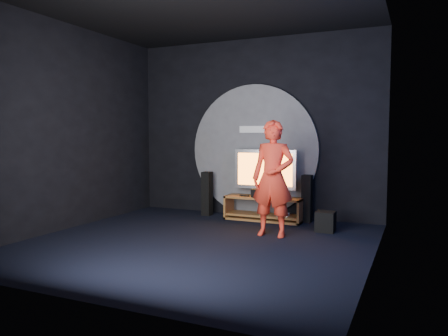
# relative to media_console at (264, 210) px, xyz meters

# --- Properties ---
(floor) EXTENTS (5.00, 5.00, 0.00)m
(floor) POSITION_rel_media_console_xyz_m (-0.36, -2.05, -0.19)
(floor) COLOR black
(floor) RESTS_ON ground
(back_wall) EXTENTS (5.00, 0.04, 3.50)m
(back_wall) POSITION_rel_media_console_xyz_m (-0.36, 0.45, 1.56)
(back_wall) COLOR black
(back_wall) RESTS_ON ground
(front_wall) EXTENTS (5.00, 0.04, 3.50)m
(front_wall) POSITION_rel_media_console_xyz_m (-0.36, -4.55, 1.56)
(front_wall) COLOR black
(front_wall) RESTS_ON ground
(left_wall) EXTENTS (0.04, 5.00, 3.50)m
(left_wall) POSITION_rel_media_console_xyz_m (-2.86, -2.05, 1.56)
(left_wall) COLOR black
(left_wall) RESTS_ON ground
(right_wall) EXTENTS (0.04, 5.00, 3.50)m
(right_wall) POSITION_rel_media_console_xyz_m (2.14, -2.05, 1.56)
(right_wall) COLOR black
(right_wall) RESTS_ON ground
(ceiling) EXTENTS (5.00, 5.00, 0.01)m
(ceiling) POSITION_rel_media_console_xyz_m (-0.36, -2.05, 3.31)
(ceiling) COLOR black
(ceiling) RESTS_ON back_wall
(wall_disc_panel) EXTENTS (2.60, 0.11, 2.60)m
(wall_disc_panel) POSITION_rel_media_console_xyz_m (-0.36, 0.39, 1.11)
(wall_disc_panel) COLOR #515156
(wall_disc_panel) RESTS_ON ground
(media_console) EXTENTS (1.47, 0.45, 0.45)m
(media_console) POSITION_rel_media_console_xyz_m (0.00, 0.00, 0.00)
(media_console) COLOR brown
(media_console) RESTS_ON ground
(tv) EXTENTS (1.21, 0.22, 0.89)m
(tv) POSITION_rel_media_console_xyz_m (-0.01, 0.07, 0.74)
(tv) COLOR silver
(tv) RESTS_ON media_console
(center_speaker) EXTENTS (0.40, 0.15, 0.15)m
(center_speaker) POSITION_rel_media_console_xyz_m (-0.01, -0.09, 0.33)
(center_speaker) COLOR black
(center_speaker) RESTS_ON media_console
(remote) EXTENTS (0.18, 0.05, 0.02)m
(remote) POSITION_rel_media_console_xyz_m (-0.35, -0.12, 0.27)
(remote) COLOR black
(remote) RESTS_ON media_console
(tower_speaker_left) EXTENTS (0.17, 0.19, 0.87)m
(tower_speaker_left) POSITION_rel_media_console_xyz_m (-1.21, 0.04, 0.24)
(tower_speaker_left) COLOR black
(tower_speaker_left) RESTS_ON ground
(tower_speaker_right) EXTENTS (0.17, 0.19, 0.87)m
(tower_speaker_right) POSITION_rel_media_console_xyz_m (0.77, 0.18, 0.24)
(tower_speaker_right) COLOR black
(tower_speaker_right) RESTS_ON ground
(subwoofer) EXTENTS (0.31, 0.31, 0.34)m
(subwoofer) POSITION_rel_media_console_xyz_m (1.25, -0.50, -0.03)
(subwoofer) COLOR black
(subwoofer) RESTS_ON ground
(player) EXTENTS (0.68, 0.45, 1.85)m
(player) POSITION_rel_media_console_xyz_m (0.54, -1.15, 0.73)
(player) COLOR red
(player) RESTS_ON ground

